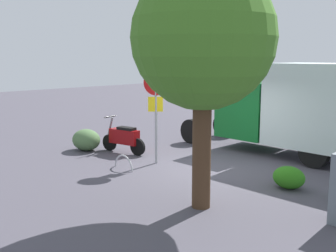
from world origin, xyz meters
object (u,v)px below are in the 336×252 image
object	(u,v)px
motorcycle	(124,138)
box_truck_near	(315,107)
bike_rack_hoop	(124,169)
street_tree	(203,39)
stop_sign	(156,102)

from	to	relation	value
motorcycle	box_truck_near	bearing A→B (deg)	-152.27
motorcycle	bike_rack_hoop	bearing A→B (deg)	130.89
street_tree	stop_sign	bearing A→B (deg)	-29.41
box_truck_near	street_tree	distance (m)	6.03
stop_sign	bike_rack_hoop	xyz separation A→B (m)	(0.18, 1.12, -1.87)
motorcycle	street_tree	distance (m)	6.27
box_truck_near	street_tree	size ratio (longest dim) A/B	1.56
box_truck_near	bike_rack_hoop	bearing A→B (deg)	57.58
stop_sign	bike_rack_hoop	size ratio (longest dim) A/B	3.32
box_truck_near	motorcycle	distance (m)	6.17
stop_sign	motorcycle	bearing A→B (deg)	-6.03
motorcycle	street_tree	bearing A→B (deg)	148.69
bike_rack_hoop	stop_sign	bearing A→B (deg)	-99.07
stop_sign	street_tree	world-z (taller)	street_tree
stop_sign	street_tree	size ratio (longest dim) A/B	0.56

